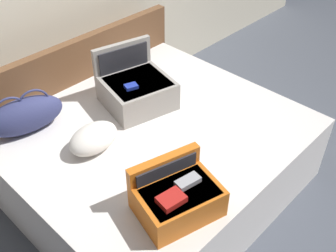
% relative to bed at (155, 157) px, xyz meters
% --- Properties ---
extents(ground_plane, '(12.00, 12.00, 0.00)m').
position_rel_bed_xyz_m(ground_plane, '(0.00, -0.40, -0.29)').
color(ground_plane, '#4C515B').
extents(bed, '(2.03, 1.81, 0.57)m').
position_rel_bed_xyz_m(bed, '(0.00, 0.00, 0.00)').
color(bed, silver).
rests_on(bed, ground).
extents(headboard, '(2.07, 0.08, 0.94)m').
position_rel_bed_xyz_m(headboard, '(0.00, 0.94, 0.18)').
color(headboard, brown).
rests_on(headboard, ground).
extents(hard_case_large, '(0.58, 0.58, 0.44)m').
position_rel_bed_xyz_m(hard_case_large, '(0.13, 0.33, 0.42)').
color(hard_case_large, gray).
rests_on(hard_case_large, bed).
extents(hard_case_medium, '(0.53, 0.46, 0.30)m').
position_rel_bed_xyz_m(hard_case_medium, '(-0.44, -0.63, 0.40)').
color(hard_case_medium, '#D16619').
rests_on(hard_case_medium, bed).
extents(duffel_bag, '(0.59, 0.34, 0.32)m').
position_rel_bed_xyz_m(duffel_bag, '(-0.65, 0.65, 0.42)').
color(duffel_bag, navy).
rests_on(duffel_bag, bed).
extents(pillow_near_headboard, '(0.39, 0.28, 0.16)m').
position_rel_bed_xyz_m(pillow_near_headboard, '(-0.43, 0.15, 0.37)').
color(pillow_near_headboard, white).
rests_on(pillow_near_headboard, bed).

